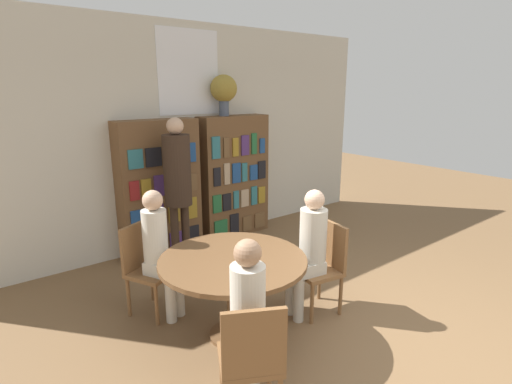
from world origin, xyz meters
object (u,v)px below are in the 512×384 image
object	(u,v)px
bookshelf_left	(159,189)
seated_reader_right	(309,246)
bookshelf_right	(234,177)
librarian_standing	(177,176)
seated_reader_back	(247,314)
reading_table	(233,271)
flower_vase	(224,90)
chair_near_camera	(251,357)
chair_far_side	(324,263)
seated_reader_left	(160,248)
chair_left_side	(146,264)

from	to	relation	value
bookshelf_left	seated_reader_right	distance (m)	2.33
bookshelf_right	librarian_standing	bearing A→B (deg)	-156.67
seated_reader_back	librarian_standing	distance (m)	2.48
librarian_standing	bookshelf_right	bearing A→B (deg)	23.33
seated_reader_back	librarian_standing	xyz separation A→B (m)	(0.71, 2.34, 0.44)
reading_table	seated_reader_right	world-z (taller)	seated_reader_right
reading_table	seated_reader_right	bearing A→B (deg)	-9.91
flower_vase	chair_near_camera	distance (m)	3.87
chair_far_side	seated_reader_right	world-z (taller)	seated_reader_right
bookshelf_left	seated_reader_left	size ratio (longest dim) A/B	1.41
chair_left_side	seated_reader_right	xyz separation A→B (m)	(1.21, -1.01, 0.21)
reading_table	seated_reader_right	xyz separation A→B (m)	(0.78, -0.14, 0.08)
bookshelf_right	reading_table	xyz separation A→B (m)	(-1.50, -2.14, -0.25)
chair_left_side	seated_reader_right	distance (m)	1.59
bookshelf_left	librarian_standing	distance (m)	0.56
reading_table	chair_left_side	size ratio (longest dim) A/B	1.42
chair_left_side	seated_reader_right	bearing A→B (deg)	114.01
chair_far_side	flower_vase	bearing A→B (deg)	0.12
seated_reader_right	bookshelf_left	bearing A→B (deg)	21.21
bookshelf_left	librarian_standing	size ratio (longest dim) A/B	0.97
reading_table	chair_far_side	distance (m)	0.98
chair_near_camera	chair_far_side	world-z (taller)	same
seated_reader_left	seated_reader_back	world-z (taller)	seated_reader_left
reading_table	chair_near_camera	distance (m)	0.98
flower_vase	librarian_standing	bearing A→B (deg)	-153.53
seated_reader_back	seated_reader_left	bearing A→B (deg)	117.02
flower_vase	chair_near_camera	world-z (taller)	flower_vase
seated_reader_right	librarian_standing	xyz separation A→B (m)	(-0.44, 1.78, 0.42)
bookshelf_left	seated_reader_back	distance (m)	2.93
bookshelf_right	chair_left_side	size ratio (longest dim) A/B	1.98
seated_reader_left	librarian_standing	size ratio (longest dim) A/B	0.69
chair_near_camera	seated_reader_back	size ratio (longest dim) A/B	0.72
seated_reader_left	seated_reader_right	world-z (taller)	seated_reader_left
seated_reader_left	flower_vase	bearing A→B (deg)	-165.83
chair_left_side	librarian_standing	distance (m)	1.26
chair_near_camera	seated_reader_left	distance (m)	1.58
chair_left_side	chair_far_side	size ratio (longest dim) A/B	1.00
chair_left_side	seated_reader_back	xyz separation A→B (m)	(0.06, -1.57, 0.20)
bookshelf_left	librarian_standing	bearing A→B (deg)	-88.11
chair_far_side	librarian_standing	world-z (taller)	librarian_standing
bookshelf_right	reading_table	world-z (taller)	bookshelf_right
librarian_standing	seated_reader_back	bearing A→B (deg)	-106.86
chair_near_camera	seated_reader_right	distance (m)	1.45
flower_vase	seated_reader_back	bearing A→B (deg)	-121.24
bookshelf_right	flower_vase	world-z (taller)	flower_vase
chair_left_side	reading_table	bearing A→B (deg)	90.00
bookshelf_right	seated_reader_left	size ratio (longest dim) A/B	1.41
chair_near_camera	chair_left_side	bearing A→B (deg)	117.00
reading_table	flower_vase	bearing A→B (deg)	57.73
chair_near_camera	bookshelf_left	bearing A→B (deg)	103.37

